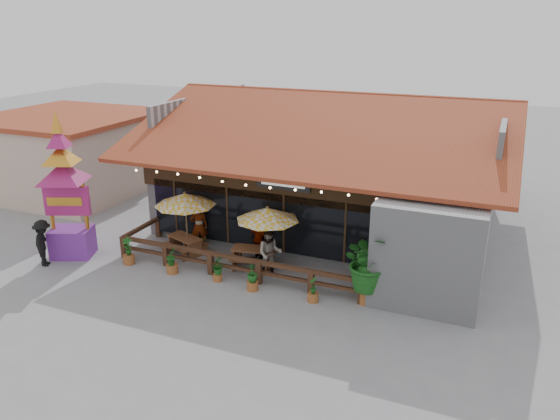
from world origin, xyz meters
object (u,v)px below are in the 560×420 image
at_px(umbrella_right, 267,214).
at_px(picnic_table_left, 185,242).
at_px(tropical_plant, 370,263).
at_px(picnic_table_right, 253,254).
at_px(pedestrian, 44,243).
at_px(umbrella_left, 185,200).
at_px(thai_sign_tower, 64,176).

xyz_separation_m(umbrella_right, picnic_table_left, (-3.73, 0.06, -1.76)).
xyz_separation_m(umbrella_right, tropical_plant, (4.19, -1.06, -0.78)).
distance_m(picnic_table_right, pedestrian, 8.13).
height_order(umbrella_left, thai_sign_tower, thai_sign_tower).
distance_m(picnic_table_left, pedestrian, 5.42).
distance_m(picnic_table_left, picnic_table_right, 3.11).
relative_size(picnic_table_left, tropical_plant, 0.73).
xyz_separation_m(thai_sign_tower, tropical_plant, (12.00, 0.84, -1.91)).
height_order(picnic_table_left, thai_sign_tower, thai_sign_tower).
height_order(umbrella_left, pedestrian, umbrella_left).
bearing_deg(umbrella_left, tropical_plant, -8.60).
bearing_deg(umbrella_right, picnic_table_right, 179.46).
relative_size(thai_sign_tower, tropical_plant, 2.49).
height_order(umbrella_right, picnic_table_right, umbrella_right).
bearing_deg(tropical_plant, thai_sign_tower, -176.02).
bearing_deg(pedestrian, picnic_table_left, -83.51).
distance_m(umbrella_right, thai_sign_tower, 8.12).
height_order(picnic_table_left, tropical_plant, tropical_plant).
height_order(tropical_plant, pedestrian, tropical_plant).
bearing_deg(thai_sign_tower, picnic_table_right, 14.84).
bearing_deg(picnic_table_right, pedestrian, -158.06).
xyz_separation_m(picnic_table_left, pedestrian, (-4.43, -3.09, 0.44)).
bearing_deg(picnic_table_right, umbrella_right, -0.54).
bearing_deg(umbrella_left, thai_sign_tower, -154.09).
height_order(picnic_table_right, thai_sign_tower, thai_sign_tower).
xyz_separation_m(umbrella_left, tropical_plant, (7.84, -1.19, -0.85)).
height_order(umbrella_right, thai_sign_tower, thai_sign_tower).
height_order(umbrella_left, tropical_plant, umbrella_left).
xyz_separation_m(umbrella_right, picnic_table_right, (-0.63, 0.01, -1.72)).
xyz_separation_m(picnic_table_right, thai_sign_tower, (-7.19, -1.90, 2.85)).
height_order(picnic_table_left, picnic_table_right, picnic_table_right).
height_order(picnic_table_right, pedestrian, pedestrian).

